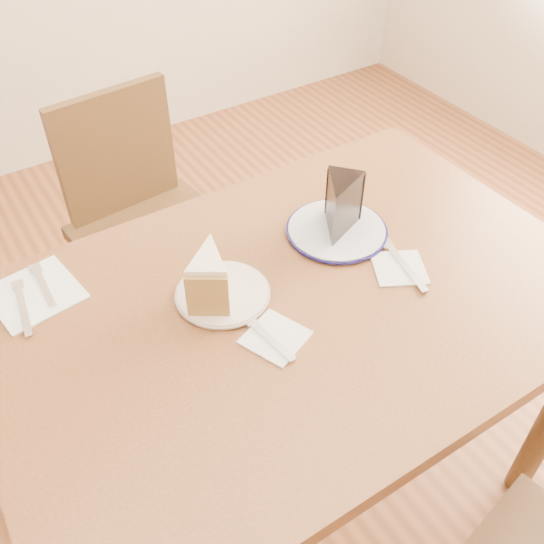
% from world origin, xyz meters
% --- Properties ---
extents(ground, '(4.00, 4.00, 0.00)m').
position_xyz_m(ground, '(0.00, 0.00, 0.00)').
color(ground, '#512915').
rests_on(ground, ground).
extents(table, '(1.20, 0.80, 0.75)m').
position_xyz_m(table, '(0.00, 0.00, 0.65)').
color(table, '#492714').
rests_on(table, ground).
extents(chair_far, '(0.46, 0.46, 0.84)m').
position_xyz_m(chair_far, '(-0.04, 0.71, 0.47)').
color(chair_far, '#311E0E').
rests_on(chair_far, ground).
extents(plate_cream, '(0.18, 0.18, 0.01)m').
position_xyz_m(plate_cream, '(-0.12, 0.08, 0.76)').
color(plate_cream, white).
rests_on(plate_cream, table).
extents(plate_navy, '(0.21, 0.21, 0.01)m').
position_xyz_m(plate_navy, '(0.19, 0.12, 0.76)').
color(plate_navy, white).
rests_on(plate_navy, table).
extents(carrot_cake, '(0.12, 0.13, 0.09)m').
position_xyz_m(carrot_cake, '(-0.14, 0.09, 0.81)').
color(carrot_cake, beige).
rests_on(carrot_cake, plate_cream).
extents(chocolate_cake, '(0.14, 0.13, 0.11)m').
position_xyz_m(chocolate_cake, '(0.18, 0.11, 0.82)').
color(chocolate_cake, black).
rests_on(chocolate_cake, plate_navy).
extents(napkin_cream, '(0.13, 0.13, 0.00)m').
position_xyz_m(napkin_cream, '(-0.09, -0.07, 0.75)').
color(napkin_cream, white).
rests_on(napkin_cream, table).
extents(napkin_navy, '(0.14, 0.14, 0.00)m').
position_xyz_m(napkin_navy, '(0.22, -0.05, 0.75)').
color(napkin_navy, white).
rests_on(napkin_navy, table).
extents(napkin_spare, '(0.18, 0.18, 0.00)m').
position_xyz_m(napkin_spare, '(-0.43, 0.28, 0.75)').
color(napkin_spare, white).
rests_on(napkin_spare, table).
extents(fork_cream, '(0.03, 0.14, 0.00)m').
position_xyz_m(fork_cream, '(-0.10, -0.06, 0.76)').
color(fork_cream, silver).
rests_on(fork_cream, napkin_cream).
extents(knife_navy, '(0.05, 0.17, 0.00)m').
position_xyz_m(knife_navy, '(0.24, -0.05, 0.76)').
color(knife_navy, silver).
rests_on(knife_navy, napkin_navy).
extents(fork_spare, '(0.02, 0.14, 0.00)m').
position_xyz_m(fork_spare, '(-0.41, 0.29, 0.76)').
color(fork_spare, silver).
rests_on(fork_spare, napkin_spare).
extents(knife_spare, '(0.04, 0.16, 0.00)m').
position_xyz_m(knife_spare, '(-0.46, 0.25, 0.76)').
color(knife_spare, silver).
rests_on(knife_spare, napkin_spare).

